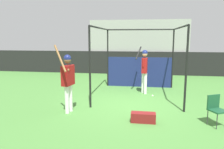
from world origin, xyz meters
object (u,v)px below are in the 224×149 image
object	(u,v)px
folding_chair	(216,107)
equipment_bag	(143,117)
player_waiting	(68,77)
baseball	(153,96)
player_batter	(144,67)

from	to	relation	value
folding_chair	equipment_bag	xyz separation A→B (m)	(-1.96, -0.09, -0.38)
player_waiting	equipment_bag	bearing A→B (deg)	89.07
baseball	player_batter	bearing A→B (deg)	124.38
equipment_bag	baseball	size ratio (longest dim) A/B	9.46
equipment_bag	baseball	xyz separation A→B (m)	(0.35, 2.85, -0.10)
baseball	equipment_bag	bearing A→B (deg)	-97.10
player_batter	player_waiting	distance (m)	3.74
player_batter	folding_chair	world-z (taller)	player_batter
player_waiting	folding_chair	xyz separation A→B (m)	(4.35, -0.40, -0.64)
equipment_bag	baseball	world-z (taller)	equipment_bag
player_waiting	baseball	distance (m)	3.79
player_waiting	folding_chair	distance (m)	4.42
equipment_bag	baseball	distance (m)	2.87
player_waiting	equipment_bag	xyz separation A→B (m)	(2.40, -0.50, -1.01)
player_batter	folding_chair	size ratio (longest dim) A/B	2.40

